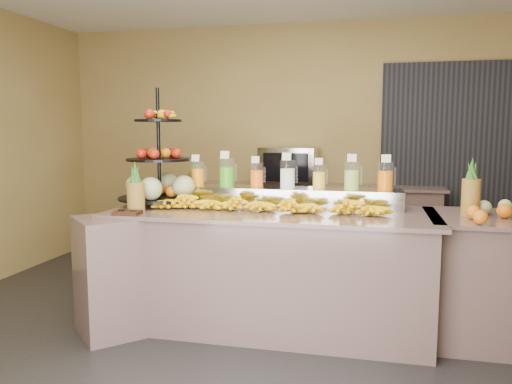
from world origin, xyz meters
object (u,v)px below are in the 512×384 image
(pitcher_tray, at_px, (287,197))
(fruit_stand, at_px, (165,175))
(oven_warmer, at_px, (289,166))
(banana_heap, at_px, (263,203))
(right_fruit_pile, at_px, (500,208))
(condiment_caddy, at_px, (128,213))

(pitcher_tray, relative_size, fruit_stand, 1.90)
(pitcher_tray, bearing_deg, oven_warmer, 98.85)
(banana_heap, bearing_deg, fruit_stand, 170.38)
(banana_heap, bearing_deg, pitcher_tray, 63.72)
(right_fruit_pile, bearing_deg, fruit_stand, 175.95)
(right_fruit_pile, bearing_deg, banana_heap, 178.87)
(pitcher_tray, relative_size, right_fruit_pile, 3.66)
(oven_warmer, bearing_deg, banana_heap, -84.68)
(condiment_caddy, bearing_deg, fruit_stand, 83.70)
(right_fruit_pile, relative_size, oven_warmer, 0.79)
(oven_warmer, bearing_deg, right_fruit_pile, -45.90)
(fruit_stand, height_order, condiment_caddy, fruit_stand)
(pitcher_tray, height_order, banana_heap, same)
(pitcher_tray, distance_m, right_fruit_pile, 1.58)
(pitcher_tray, distance_m, condiment_caddy, 1.29)
(pitcher_tray, bearing_deg, banana_heap, -116.28)
(banana_heap, height_order, condiment_caddy, banana_heap)
(fruit_stand, distance_m, oven_warmer, 1.97)
(pitcher_tray, distance_m, oven_warmer, 1.70)
(condiment_caddy, relative_size, right_fruit_pile, 0.37)
(condiment_caddy, height_order, oven_warmer, oven_warmer)
(condiment_caddy, relative_size, oven_warmer, 0.30)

